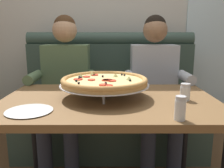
% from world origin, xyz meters
% --- Properties ---
extents(back_wall_with_window, '(6.00, 0.12, 2.80)m').
position_xyz_m(back_wall_with_window, '(0.00, 1.45, 1.40)').
color(back_wall_with_window, beige).
rests_on(back_wall_with_window, ground_plane).
extents(booth_bench, '(1.73, 0.78, 1.13)m').
position_xyz_m(booth_bench, '(0.00, 0.88, 0.40)').
color(booth_bench, '#384C42').
rests_on(booth_bench, ground_plane).
extents(dining_table, '(1.30, 0.82, 0.73)m').
position_xyz_m(dining_table, '(0.00, 0.00, 0.64)').
color(dining_table, brown).
rests_on(dining_table, ground_plane).
extents(diner_left, '(0.54, 0.64, 1.27)m').
position_xyz_m(diner_left, '(-0.39, 0.61, 0.71)').
color(diner_left, '#2D3342').
rests_on(diner_left, ground_plane).
extents(diner_right, '(0.54, 0.64, 1.27)m').
position_xyz_m(diner_right, '(0.39, 0.61, 0.71)').
color(diner_right, '#2D3342').
rests_on(diner_right, ground_plane).
extents(pizza, '(0.55, 0.55, 0.13)m').
position_xyz_m(pizza, '(-0.03, 0.04, 0.83)').
color(pizza, silver).
rests_on(pizza, dining_table).
extents(shaker_parmesan, '(0.05, 0.05, 0.11)m').
position_xyz_m(shaker_parmesan, '(0.33, -0.35, 0.78)').
color(shaker_parmesan, white).
rests_on(shaker_parmesan, dining_table).
extents(shaker_pepper_flakes, '(0.06, 0.06, 0.10)m').
position_xyz_m(shaker_pepper_flakes, '(0.45, -0.02, 0.77)').
color(shaker_pepper_flakes, white).
rests_on(shaker_pepper_flakes, dining_table).
extents(plate_near_left, '(0.24, 0.24, 0.02)m').
position_xyz_m(plate_near_left, '(-0.40, -0.23, 0.74)').
color(plate_near_left, white).
rests_on(plate_near_left, dining_table).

